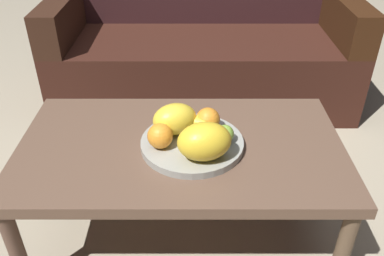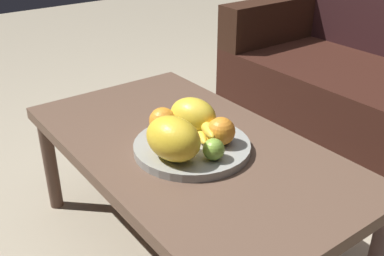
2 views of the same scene
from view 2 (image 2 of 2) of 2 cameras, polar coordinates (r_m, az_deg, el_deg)
ground_plane at (r=1.63m, az=-0.37°, el=-15.00°), size 8.00×8.00×0.00m
coffee_table at (r=1.40m, az=-0.41°, el=-3.59°), size 1.11×0.63×0.42m
fruit_bowl at (r=1.34m, az=-0.00°, el=-2.38°), size 0.35×0.35×0.03m
melon_large_front at (r=1.37m, az=0.14°, el=1.61°), size 0.18×0.15×0.11m
melon_smaller_beside at (r=1.23m, az=-2.39°, el=-1.35°), size 0.19×0.15×0.12m
orange_front at (r=1.31m, az=3.69°, el=-0.41°), size 0.08×0.08×0.08m
orange_left at (r=1.37m, az=-3.72°, el=0.90°), size 0.08×0.08×0.08m
apple_front at (r=1.24m, az=2.74°, el=-2.70°), size 0.06×0.06×0.06m
banana_bunch at (r=1.35m, az=1.63°, el=-0.21°), size 0.17×0.11×0.06m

